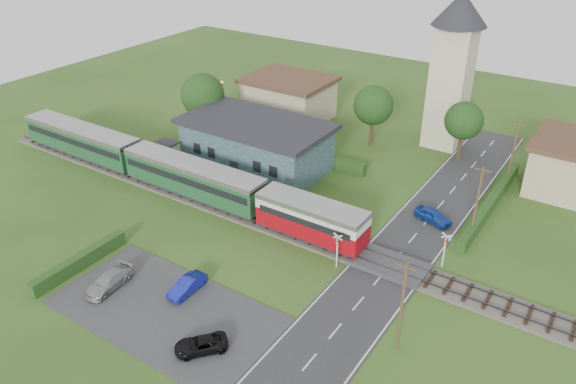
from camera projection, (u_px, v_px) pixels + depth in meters
The scene contains 31 objects.
ground at pixel (275, 241), 49.34m from camera, with size 120.00×120.00×0.00m, color #2D4C19.
railway_track at pixel (287, 229), 50.74m from camera, with size 76.00×3.20×0.49m.
road at pixel (378, 279), 44.51m from camera, with size 6.00×70.00×0.05m, color #28282B.
car_park at pixel (166, 310), 41.29m from camera, with size 17.00×9.00×0.08m, color #333335.
crossing_deck at pixel (389, 265), 45.87m from camera, with size 6.20×3.40×0.45m, color #333335.
platform at pixel (224, 185), 57.82m from camera, with size 30.00×3.00×0.45m, color gray.
equipment_hut at pixel (166, 153), 60.93m from camera, with size 2.30×2.30×2.55m.
station_building at pixel (256, 144), 60.84m from camera, with size 16.00×9.00×5.30m.
train at pixel (170, 170), 56.59m from camera, with size 43.20×2.90×3.40m.
church_tower at pixel (454, 60), 62.34m from camera, with size 6.00×6.00×17.60m.
house_west at pixel (289, 98), 73.40m from camera, with size 10.80×8.80×5.50m.
house_east at pixel (576, 166), 55.84m from camera, with size 8.80×8.80×5.50m.
hedge_carpark at pixel (80, 262), 45.59m from camera, with size 0.80×9.00×1.20m, color #193814.
hedge_roadside at pixel (491, 203), 53.87m from camera, with size 0.80×18.00×1.20m, color #193814.
hedge_station at pixel (280, 147), 65.12m from camera, with size 22.00×0.80×1.30m, color #193814.
tree_a at pixel (203, 95), 66.53m from camera, with size 5.20×5.20×8.00m.
tree_b at pixel (373, 105), 64.61m from camera, with size 4.60×4.60×7.34m.
tree_c at pixel (464, 121), 61.43m from camera, with size 4.20×4.20×6.78m.
utility_pole_b at pixel (402, 306), 36.36m from camera, with size 1.40×0.22×7.00m.
utility_pole_c at pixel (477, 202), 48.02m from camera, with size 1.40×0.22×7.00m.
utility_pole_d at pixel (513, 152), 56.77m from camera, with size 1.40×0.22×7.00m.
crossing_signal_near at pixel (337, 246), 44.92m from camera, with size 0.84×0.28×3.28m.
crossing_signal_far at pixel (445, 245), 44.95m from camera, with size 0.84×0.28×3.28m.
streetlamp_west at pixel (223, 97), 73.01m from camera, with size 0.30×0.30×5.15m.
streetlamp_east at pixel (541, 145), 59.83m from camera, with size 0.30×0.30×5.15m.
car_on_road at pixel (433, 216), 51.73m from camera, with size 1.46×3.63×1.24m, color #153DA0.
car_park_blue at pixel (187, 286), 42.85m from camera, with size 1.22×3.50×1.15m, color navy.
car_park_silver at pixel (109, 281), 43.27m from camera, with size 1.70×4.19×1.22m, color gray.
car_park_dark at pixel (201, 345), 37.53m from camera, with size 1.65×3.57×0.99m, color black.
pedestrian_near at pixel (271, 195), 54.04m from camera, with size 0.57×0.38×1.57m, color gray.
pedestrian_far at pixel (178, 160), 60.34m from camera, with size 0.90×0.70×1.85m, color gray.
Camera 1 is at (23.55, -33.56, 27.80)m, focal length 35.00 mm.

